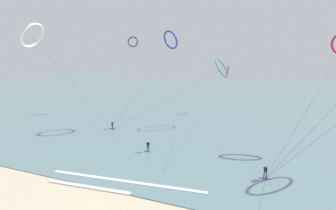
# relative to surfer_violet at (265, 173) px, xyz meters

# --- Properties ---
(sea_water) EXTENTS (400.00, 200.00, 0.08)m
(sea_water) POSITION_rel_surfer_violet_xyz_m (-15.00, 90.97, -0.78)
(sea_water) COLOR slate
(sea_water) RESTS_ON ground
(surfer_violet) EXTENTS (1.40, 0.70, 1.70)m
(surfer_violet) POSITION_rel_surfer_violet_xyz_m (0.00, 0.00, 0.00)
(surfer_violet) COLOR purple
(surfer_violet) RESTS_ON ground
(surfer_charcoal) EXTENTS (1.40, 0.67, 1.70)m
(surfer_charcoal) POSITION_rel_surfer_violet_xyz_m (-30.22, 12.12, 0.00)
(surfer_charcoal) COLOR black
(surfer_charcoal) RESTS_ON ground
(surfer_emerald) EXTENTS (1.40, 0.72, 1.70)m
(surfer_emerald) POSITION_rel_surfer_violet_xyz_m (-17.32, 3.02, 0.00)
(surfer_emerald) COLOR #199351
(surfer_emerald) RESTS_ON ground
(kite_cobalt) EXTENTS (11.59, 14.06, 21.78)m
(kite_cobalt) POSITION_rel_surfer_violet_xyz_m (-21.19, 24.02, 18.76)
(kite_cobalt) COLOR #2647B7
(kite_cobalt) RESTS_ON ground
(kite_magenta) EXTENTS (3.20, 47.51, 13.51)m
(kite_magenta) POSITION_rel_surfer_violet_xyz_m (-9.82, 42.32, 11.07)
(kite_magenta) COLOR #CC288E
(kite_magenta) RESTS_ON ground
(kite_navy) EXTENTS (9.65, 25.14, 22.43)m
(kite_navy) POSITION_rel_surfer_violet_xyz_m (-38.17, 36.37, 19.92)
(kite_navy) COLOR navy
(kite_navy) RESTS_ON ground
(kite_teal) EXTENTS (22.80, 18.89, 15.26)m
(kite_teal) POSITION_rel_surfer_violet_xyz_m (-9.47, 28.05, 12.09)
(kite_teal) COLOR teal
(kite_teal) RESTS_ON ground
(kite_ivory) EXTENTS (8.05, 14.91, 20.57)m
(kite_ivory) POSITION_rel_surfer_violet_xyz_m (-36.35, -0.23, 17.71)
(kite_ivory) COLOR silver
(kite_ivory) RESTS_ON ground
(wave_crest_near) EXTENTS (10.41, 1.43, 0.12)m
(wave_crest_near) POSITION_rel_surfer_violet_xyz_m (-19.00, -9.26, -0.76)
(wave_crest_near) COLOR white
(wave_crest_near) RESTS_ON ground
(wave_crest_mid) EXTENTS (19.74, 2.44, 0.12)m
(wave_crest_mid) POSITION_rel_surfer_violet_xyz_m (-15.82, -6.68, -0.76)
(wave_crest_mid) COLOR white
(wave_crest_mid) RESTS_ON ground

